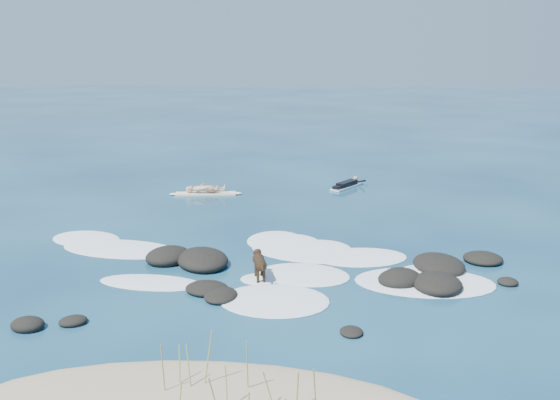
# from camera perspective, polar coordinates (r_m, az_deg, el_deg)

# --- Properties ---
(ground) EXTENTS (160.00, 160.00, 0.00)m
(ground) POSITION_cam_1_polar(r_m,az_deg,el_deg) (18.42, -1.79, -5.71)
(ground) COLOR #0A2642
(ground) RESTS_ON ground
(dune_grass) EXTENTS (2.75, 1.87, 1.14)m
(dune_grass) POSITION_cam_1_polar(r_m,az_deg,el_deg) (10.99, -4.54, -16.70)
(dune_grass) COLOR olive
(dune_grass) RESTS_ON ground
(reef_rocks) EXTENTS (12.23, 6.54, 0.55)m
(reef_rocks) POSITION_cam_1_polar(r_m,az_deg,el_deg) (17.43, 3.25, -6.47)
(reef_rocks) COLOR black
(reef_rocks) RESTS_ON ground
(breaking_foam) EXTENTS (13.91, 7.13, 0.12)m
(breaking_foam) POSITION_cam_1_polar(r_m,az_deg,el_deg) (18.43, -0.43, -5.65)
(breaking_foam) COLOR white
(breaking_foam) RESTS_ON ground
(standing_surfer_rig) EXTENTS (3.08, 0.91, 1.75)m
(standing_surfer_rig) POSITION_cam_1_polar(r_m,az_deg,el_deg) (26.60, -6.85, 1.93)
(standing_surfer_rig) COLOR #FFF3CB
(standing_surfer_rig) RESTS_ON ground
(paddling_surfer_rig) EXTENTS (1.61, 2.13, 0.40)m
(paddling_surfer_rig) POSITION_cam_1_polar(r_m,az_deg,el_deg) (28.06, 6.17, 1.42)
(paddling_surfer_rig) COLOR silver
(paddling_surfer_rig) RESTS_ON ground
(dog) EXTENTS (0.52, 1.23, 0.79)m
(dog) POSITION_cam_1_polar(r_m,az_deg,el_deg) (16.88, -1.89, -5.67)
(dog) COLOR black
(dog) RESTS_ON ground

